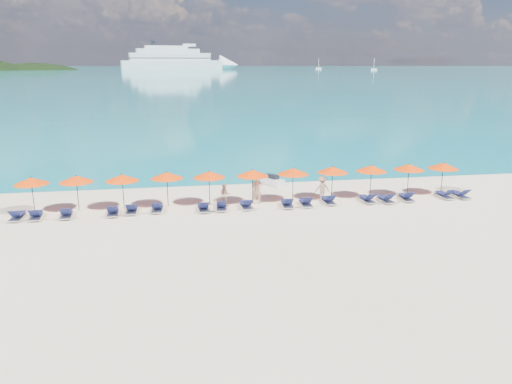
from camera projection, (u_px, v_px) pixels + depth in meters
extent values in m
plane|color=beige|center=(265.00, 226.00, 28.20)|extent=(1400.00, 1400.00, 0.00)
cube|color=#1FA9B2|center=(174.00, 68.00, 657.86)|extent=(1600.00, 1300.00, 0.01)
ellipsoid|color=black|center=(38.00, 103.00, 547.44)|extent=(162.00, 126.00, 85.50)
cube|color=white|center=(172.00, 65.00, 554.78)|extent=(111.78, 38.06, 10.00)
cone|color=white|center=(229.00, 65.00, 575.64)|extent=(25.36, 25.36, 22.00)
cube|color=white|center=(170.00, 57.00, 551.86)|extent=(89.59, 31.43, 8.00)
cube|color=white|center=(168.00, 51.00, 549.71)|extent=(69.73, 26.16, 5.00)
cube|color=white|center=(166.00, 47.00, 548.06)|extent=(47.55, 19.53, 3.50)
cube|color=black|center=(170.00, 58.00, 552.24)|extent=(90.71, 31.81, 0.90)
cube|color=black|center=(170.00, 55.00, 551.35)|extent=(88.47, 31.05, 0.90)
cylinder|color=black|center=(153.00, 43.00, 542.68)|extent=(4.40, 4.40, 5.50)
cube|color=white|center=(319.00, 68.00, 596.77)|extent=(6.86, 2.29, 1.83)
cylinder|color=white|center=(319.00, 63.00, 595.26)|extent=(0.41, 0.41, 11.43)
cube|color=white|center=(374.00, 69.00, 529.85)|extent=(6.58, 2.19, 1.75)
cylinder|color=white|center=(374.00, 64.00, 528.40)|extent=(0.39, 0.39, 10.97)
cube|color=silver|center=(272.00, 181.00, 37.57)|extent=(1.67, 2.24, 0.48)
cube|color=black|center=(274.00, 177.00, 37.35)|extent=(0.79, 0.98, 0.31)
cylinder|color=black|center=(268.00, 174.00, 37.86)|extent=(0.45, 0.27, 0.05)
imported|color=tan|center=(257.00, 190.00, 32.31)|extent=(0.72, 0.51, 1.89)
imported|color=tan|center=(225.00, 195.00, 31.89)|extent=(0.73, 0.46, 1.45)
imported|color=tan|center=(322.00, 188.00, 33.18)|extent=(1.12, 0.64, 1.65)
cylinder|color=black|center=(33.00, 196.00, 30.33)|extent=(0.05, 0.05, 2.20)
cone|color=#FF3E03|center=(31.00, 181.00, 30.10)|extent=(2.10, 2.10, 0.42)
sphere|color=black|center=(31.00, 177.00, 30.04)|extent=(0.08, 0.08, 0.08)
cylinder|color=black|center=(78.00, 193.00, 30.81)|extent=(0.05, 0.05, 2.20)
cone|color=#FF3E03|center=(76.00, 179.00, 30.58)|extent=(2.10, 2.10, 0.42)
sphere|color=black|center=(76.00, 175.00, 30.52)|extent=(0.08, 0.08, 0.08)
cylinder|color=black|center=(123.00, 192.00, 31.14)|extent=(0.05, 0.05, 2.20)
cone|color=#FF3E03|center=(122.00, 178.00, 30.91)|extent=(2.10, 2.10, 0.42)
sphere|color=black|center=(122.00, 174.00, 30.86)|extent=(0.08, 0.08, 0.08)
cylinder|color=black|center=(167.00, 189.00, 31.81)|extent=(0.05, 0.05, 2.20)
cone|color=#FF3E03|center=(167.00, 175.00, 31.58)|extent=(2.10, 2.10, 0.42)
sphere|color=black|center=(167.00, 172.00, 31.52)|extent=(0.08, 0.08, 0.08)
cylinder|color=black|center=(209.00, 188.00, 32.05)|extent=(0.05, 0.05, 2.20)
cone|color=#FF3E03|center=(209.00, 174.00, 31.81)|extent=(2.10, 2.10, 0.42)
sphere|color=black|center=(209.00, 171.00, 31.76)|extent=(0.08, 0.08, 0.08)
cylinder|color=black|center=(253.00, 187.00, 32.45)|extent=(0.05, 0.05, 2.20)
cone|color=#FF3E03|center=(252.00, 173.00, 32.22)|extent=(2.10, 2.10, 0.42)
sphere|color=black|center=(252.00, 170.00, 32.16)|extent=(0.08, 0.08, 0.08)
cylinder|color=black|center=(293.00, 185.00, 32.97)|extent=(0.05, 0.05, 2.20)
cone|color=#FF3E03|center=(293.00, 171.00, 32.74)|extent=(2.10, 2.10, 0.42)
sphere|color=black|center=(293.00, 168.00, 32.68)|extent=(0.08, 0.08, 0.08)
cylinder|color=black|center=(332.00, 183.00, 33.47)|extent=(0.05, 0.05, 2.20)
cone|color=#FF3E03|center=(333.00, 170.00, 33.24)|extent=(2.10, 2.10, 0.42)
sphere|color=black|center=(333.00, 166.00, 33.18)|extent=(0.08, 0.08, 0.08)
cylinder|color=black|center=(371.00, 182.00, 33.84)|extent=(0.05, 0.05, 2.20)
cone|color=#FF3E03|center=(372.00, 168.00, 33.60)|extent=(2.10, 2.10, 0.42)
sphere|color=black|center=(372.00, 165.00, 33.55)|extent=(0.08, 0.08, 0.08)
cylinder|color=black|center=(408.00, 180.00, 34.29)|extent=(0.05, 0.05, 2.20)
cone|color=#FF3E03|center=(409.00, 167.00, 34.06)|extent=(2.10, 2.10, 0.42)
sphere|color=black|center=(409.00, 164.00, 34.01)|extent=(0.08, 0.08, 0.08)
cylinder|color=black|center=(442.00, 179.00, 34.70)|extent=(0.05, 0.05, 2.20)
cone|color=#FF3E03|center=(443.00, 166.00, 34.47)|extent=(2.10, 2.10, 0.42)
sphere|color=black|center=(444.00, 163.00, 34.41)|extent=(0.08, 0.08, 0.08)
cube|color=silver|center=(18.00, 217.00, 29.28)|extent=(0.65, 1.71, 0.06)
cube|color=#161B4A|center=(19.00, 213.00, 29.48)|extent=(0.57, 1.11, 0.04)
cube|color=#161B4A|center=(14.00, 213.00, 28.65)|extent=(0.56, 0.55, 0.43)
cube|color=silver|center=(36.00, 217.00, 29.41)|extent=(0.76, 1.75, 0.06)
cube|color=#161B4A|center=(37.00, 213.00, 29.60)|extent=(0.64, 1.14, 0.04)
cube|color=#161B4A|center=(34.00, 213.00, 28.79)|extent=(0.59, 0.58, 0.43)
cube|color=silver|center=(66.00, 215.00, 29.70)|extent=(0.77, 1.75, 0.06)
cube|color=#161B4A|center=(67.00, 211.00, 29.89)|extent=(0.64, 1.14, 0.04)
cube|color=#161B4A|center=(65.00, 211.00, 29.08)|extent=(0.59, 0.58, 0.43)
cube|color=silver|center=(113.00, 213.00, 30.12)|extent=(0.67, 1.72, 0.06)
cube|color=#161B4A|center=(113.00, 209.00, 30.32)|extent=(0.58, 1.12, 0.04)
cube|color=#161B4A|center=(112.00, 209.00, 29.49)|extent=(0.57, 0.55, 0.43)
cube|color=silver|center=(132.00, 211.00, 30.56)|extent=(0.62, 1.70, 0.06)
cube|color=#161B4A|center=(132.00, 207.00, 30.76)|extent=(0.55, 1.10, 0.04)
cube|color=#161B4A|center=(130.00, 207.00, 29.93)|extent=(0.55, 0.54, 0.43)
cube|color=silver|center=(157.00, 209.00, 30.87)|extent=(0.75, 1.74, 0.06)
cube|color=#161B4A|center=(158.00, 206.00, 31.07)|extent=(0.63, 1.14, 0.04)
cube|color=#161B4A|center=(156.00, 205.00, 30.24)|extent=(0.59, 0.58, 0.43)
cube|color=silver|center=(203.00, 209.00, 30.99)|extent=(0.71, 1.73, 0.06)
cube|color=#161B4A|center=(203.00, 205.00, 31.18)|extent=(0.61, 1.13, 0.04)
cube|color=#161B4A|center=(204.00, 205.00, 30.37)|extent=(0.58, 0.57, 0.43)
cube|color=silver|center=(222.00, 207.00, 31.24)|extent=(0.76, 1.75, 0.06)
cube|color=#161B4A|center=(221.00, 204.00, 31.44)|extent=(0.64, 1.14, 0.04)
cube|color=#161B4A|center=(222.00, 204.00, 30.61)|extent=(0.59, 0.58, 0.43)
cube|color=silver|center=(246.00, 206.00, 31.51)|extent=(0.73, 1.74, 0.06)
cube|color=#161B4A|center=(245.00, 203.00, 31.71)|extent=(0.62, 1.13, 0.04)
cube|color=#161B4A|center=(248.00, 202.00, 30.89)|extent=(0.58, 0.57, 0.43)
cube|color=silver|center=(287.00, 205.00, 31.82)|extent=(0.75, 1.74, 0.06)
cube|color=#161B4A|center=(287.00, 201.00, 32.03)|extent=(0.63, 1.14, 0.04)
cube|color=#161B4A|center=(289.00, 201.00, 31.19)|extent=(0.59, 0.58, 0.43)
cube|color=silver|center=(306.00, 204.00, 32.09)|extent=(0.69, 1.72, 0.06)
cube|color=#161B4A|center=(305.00, 200.00, 32.29)|extent=(0.60, 1.12, 0.04)
cube|color=#161B4A|center=(308.00, 200.00, 31.46)|extent=(0.57, 0.56, 0.43)
cube|color=silver|center=(328.00, 201.00, 32.58)|extent=(0.64, 1.71, 0.06)
cube|color=#161B4A|center=(327.00, 198.00, 32.77)|extent=(0.57, 1.11, 0.04)
cube|color=#161B4A|center=(331.00, 198.00, 31.95)|extent=(0.56, 0.54, 0.43)
cube|color=silver|center=(367.00, 200.00, 32.88)|extent=(0.72, 1.73, 0.06)
cube|color=#161B4A|center=(365.00, 197.00, 33.07)|extent=(0.61, 1.13, 0.04)
cube|color=#161B4A|center=(371.00, 196.00, 32.25)|extent=(0.58, 0.57, 0.43)
cube|color=silver|center=(385.00, 200.00, 32.88)|extent=(0.77, 1.75, 0.06)
cube|color=#161B4A|center=(384.00, 197.00, 33.07)|extent=(0.64, 1.14, 0.04)
cube|color=#161B4A|center=(390.00, 196.00, 32.26)|extent=(0.60, 0.58, 0.43)
cube|color=silver|center=(406.00, 198.00, 33.30)|extent=(0.73, 1.74, 0.06)
cube|color=#161B4A|center=(405.00, 195.00, 33.50)|extent=(0.62, 1.13, 0.04)
cube|color=#161B4A|center=(410.00, 195.00, 32.67)|extent=(0.58, 0.57, 0.43)
cube|color=silver|center=(444.00, 196.00, 33.90)|extent=(0.69, 1.73, 0.06)
cube|color=#161B4A|center=(442.00, 193.00, 34.10)|extent=(0.60, 1.12, 0.04)
cube|color=#161B4A|center=(449.00, 192.00, 33.28)|extent=(0.57, 0.56, 0.43)
cube|color=silver|center=(460.00, 196.00, 33.95)|extent=(0.72, 1.73, 0.06)
cube|color=#161B4A|center=(458.00, 193.00, 34.15)|extent=(0.61, 1.13, 0.04)
cube|color=#161B4A|center=(465.00, 192.00, 33.33)|extent=(0.58, 0.57, 0.43)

